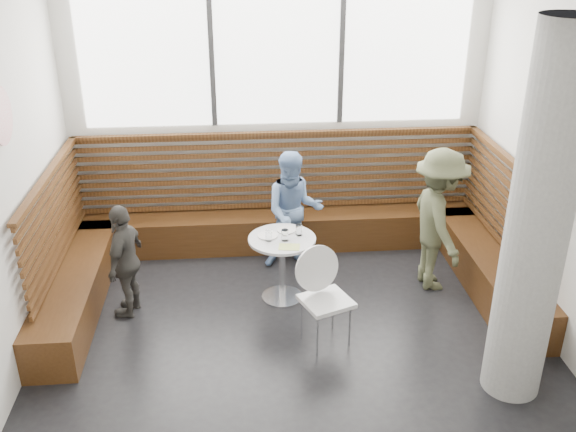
{
  "coord_description": "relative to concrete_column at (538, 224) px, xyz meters",
  "views": [
    {
      "loc": [
        -0.51,
        -4.98,
        3.8
      ],
      "look_at": [
        0.0,
        1.0,
        1.0
      ],
      "focal_mm": 40.0,
      "sensor_mm": 36.0,
      "label": 1
    }
  ],
  "objects": [
    {
      "name": "room",
      "position": [
        -1.85,
        0.6,
        0.0
      ],
      "size": [
        5.0,
        5.0,
        3.2
      ],
      "color": "silver",
      "rests_on": "ground"
    },
    {
      "name": "child_back",
      "position": [
        -1.72,
        2.35,
        -0.89
      ],
      "size": [
        0.7,
        0.55,
        1.42
      ],
      "primitive_type": "imported",
      "rotation": [
        0.0,
        0.0,
        -0.02
      ],
      "color": "#7597CB",
      "rests_on": "ground"
    },
    {
      "name": "menu_card",
      "position": [
        -1.85,
        1.41,
        -0.86
      ],
      "size": [
        0.24,
        0.18,
        0.0
      ],
      "primitive_type": "cube",
      "rotation": [
        0.0,
        0.0,
        -0.15
      ],
      "color": "#A5C64C",
      "rests_on": "cafe_table"
    },
    {
      "name": "child_left",
      "position": [
        -3.53,
        1.49,
        -0.98
      ],
      "size": [
        0.47,
        0.77,
        1.23
      ],
      "primitive_type": "imported",
      "rotation": [
        0.0,
        0.0,
        -1.82
      ],
      "color": "#44413D",
      "rests_on": "ground"
    },
    {
      "name": "adult_man",
      "position": [
        -0.19,
        1.77,
        -0.79
      ],
      "size": [
        0.65,
        1.07,
        1.61
      ],
      "primitive_type": "imported",
      "rotation": [
        0.0,
        0.0,
        1.62
      ],
      "color": "#505438",
      "rests_on": "ground"
    },
    {
      "name": "booth",
      "position": [
        -1.85,
        2.37,
        -1.19
      ],
      "size": [
        5.0,
        2.5,
        1.44
      ],
      "color": "#3C230F",
      "rests_on": "ground"
    },
    {
      "name": "glass_left",
      "position": [
        -2.05,
        1.57,
        -0.81
      ],
      "size": [
        0.07,
        0.07,
        0.11
      ],
      "primitive_type": "cylinder",
      "color": "white",
      "rests_on": "cafe_table"
    },
    {
      "name": "glass_right",
      "position": [
        -1.73,
        1.68,
        -0.8
      ],
      "size": [
        0.07,
        0.07,
        0.12
      ],
      "primitive_type": "cylinder",
      "color": "white",
      "rests_on": "cafe_table"
    },
    {
      "name": "wall_art",
      "position": [
        -4.31,
        1.0,
        0.7
      ],
      "size": [
        0.03,
        0.5,
        0.5
      ],
      "primitive_type": "cylinder",
      "rotation": [
        0.0,
        1.57,
        0.0
      ],
      "color": "white",
      "rests_on": "room"
    },
    {
      "name": "glass_mid",
      "position": [
        -1.89,
        1.57,
        -0.8
      ],
      "size": [
        0.08,
        0.08,
        0.12
      ],
      "primitive_type": "cylinder",
      "color": "white",
      "rests_on": "cafe_table"
    },
    {
      "name": "plate_far",
      "position": [
        -1.85,
        1.79,
        -0.86
      ],
      "size": [
        0.2,
        0.2,
        0.01
      ],
      "primitive_type": "cylinder",
      "color": "white",
      "rests_on": "cafe_table"
    },
    {
      "name": "cafe_chair",
      "position": [
        -1.55,
        0.85,
        -1.03
      ],
      "size": [
        0.46,
        0.45,
        0.97
      ],
      "rotation": [
        0.0,
        0.0,
        0.39
      ],
      "color": "white",
      "rests_on": "ground"
    },
    {
      "name": "concrete_column",
      "position": [
        0.0,
        0.0,
        0.0
      ],
      "size": [
        0.5,
        0.5,
        3.2
      ],
      "primitive_type": "cylinder",
      "color": "gray",
      "rests_on": "ground"
    },
    {
      "name": "plate_near",
      "position": [
        -2.06,
        1.67,
        -0.85
      ],
      "size": [
        0.22,
        0.22,
        0.02
      ],
      "primitive_type": "cylinder",
      "color": "white",
      "rests_on": "cafe_table"
    },
    {
      "name": "cafe_table",
      "position": [
        -1.91,
        1.62,
        -1.07
      ],
      "size": [
        0.72,
        0.72,
        0.74
      ],
      "color": "silver",
      "rests_on": "ground"
    }
  ]
}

